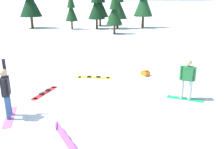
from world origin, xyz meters
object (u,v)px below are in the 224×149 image
(snowboarder_foreground, at_px, (6,92))
(pine_tree_slender, at_px, (118,3))
(pine_tree_tall, at_px, (71,9))
(backpack_orange, at_px, (145,73))
(pine_tree_young, at_px, (114,10))
(snowboarder_midground, at_px, (187,79))
(loose_snowboard_far_spare, at_px, (45,93))
(loose_snowboard_near_left, at_px, (94,77))
(pine_tree_broad, at_px, (100,4))
(loose_snowboard_near_right, at_px, (65,138))
(pine_tree_leaning, at_px, (96,4))

(snowboarder_foreground, relative_size, pine_tree_slender, 0.36)
(pine_tree_tall, bearing_deg, backpack_orange, -53.68)
(pine_tree_young, bearing_deg, snowboarder_midground, -64.96)
(pine_tree_slender, bearing_deg, backpack_orange, -70.50)
(loose_snowboard_far_spare, relative_size, backpack_orange, 3.10)
(loose_snowboard_near_left, distance_m, pine_tree_slender, 19.90)
(pine_tree_tall, bearing_deg, pine_tree_broad, 63.18)
(snowboarder_foreground, relative_size, loose_snowboard_near_left, 1.07)
(loose_snowboard_near_right, bearing_deg, pine_tree_leaning, 107.66)
(pine_tree_leaning, height_order, pine_tree_broad, pine_tree_leaning)
(pine_tree_tall, height_order, pine_tree_young, pine_tree_young)
(snowboarder_midground, relative_size, pine_tree_tall, 0.36)
(loose_snowboard_near_right, relative_size, loose_snowboard_near_left, 0.73)
(loose_snowboard_near_right, xyz_separation_m, pine_tree_young, (-4.32, 20.46, 2.37))
(snowboarder_midground, xyz_separation_m, pine_tree_leaning, (-10.91, 19.76, 2.17))
(snowboarder_midground, bearing_deg, snowboarder_foreground, -150.31)
(loose_snowboard_near_left, relative_size, pine_tree_young, 0.41)
(loose_snowboard_far_spare, distance_m, pine_tree_slender, 22.17)
(snowboarder_foreground, relative_size, loose_snowboard_near_right, 1.45)
(pine_tree_young, bearing_deg, backpack_orange, -67.87)
(loose_snowboard_near_right, distance_m, pine_tree_leaning, 25.27)
(pine_tree_slender, bearing_deg, pine_tree_leaning, -157.76)
(pine_tree_tall, bearing_deg, pine_tree_slender, 22.02)
(loose_snowboard_near_right, relative_size, pine_tree_leaning, 0.25)
(snowboarder_foreground, xyz_separation_m, pine_tree_leaning, (-5.06, 23.10, 2.10))
(loose_snowboard_near_right, height_order, pine_tree_slender, pine_tree_slender)
(snowboarder_foreground, xyz_separation_m, loose_snowboard_far_spare, (-0.01, 2.29, -0.93))
(pine_tree_leaning, bearing_deg, snowboarder_midground, -61.09)
(loose_snowboard_near_right, bearing_deg, backpack_orange, 79.54)
(loose_snowboard_near_left, distance_m, pine_tree_broad, 22.83)
(pine_tree_tall, bearing_deg, snowboarder_midground, -53.43)
(snowboarder_foreground, relative_size, snowboarder_midground, 1.21)
(pine_tree_slender, bearing_deg, snowboarder_midground, -67.79)
(pine_tree_young, bearing_deg, pine_tree_tall, 159.62)
(loose_snowboard_near_left, relative_size, pine_tree_leaning, 0.34)
(snowboarder_foreground, distance_m, loose_snowboard_far_spare, 2.48)
(loose_snowboard_near_right, xyz_separation_m, backpack_orange, (1.25, 6.77, -0.01))
(backpack_orange, bearing_deg, loose_snowboard_far_spare, -136.14)
(snowboarder_midground, xyz_separation_m, pine_tree_slender, (-8.48, 20.76, 2.22))
(snowboarder_midground, height_order, pine_tree_slender, pine_tree_slender)
(loose_snowboard_far_spare, bearing_deg, snowboarder_midground, 10.08)
(pine_tree_tall, distance_m, pine_tree_young, 6.60)
(loose_snowboard_near_left, relative_size, pine_tree_tall, 0.41)
(pine_tree_leaning, distance_m, pine_tree_tall, 3.16)
(backpack_orange, xyz_separation_m, pine_tree_broad, (-9.53, 20.39, 2.85))
(backpack_orange, height_order, pine_tree_broad, pine_tree_broad)
(loose_snowboard_far_spare, xyz_separation_m, pine_tree_leaning, (-5.06, 20.80, 3.03))
(loose_snowboard_near_right, distance_m, loose_snowboard_near_left, 5.78)
(pine_tree_tall, relative_size, pine_tree_slender, 0.81)
(loose_snowboard_near_left, xyz_separation_m, pine_tree_young, (-3.08, 14.81, 2.50))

